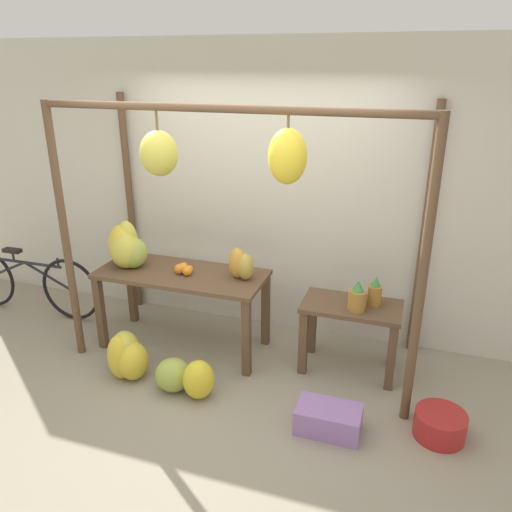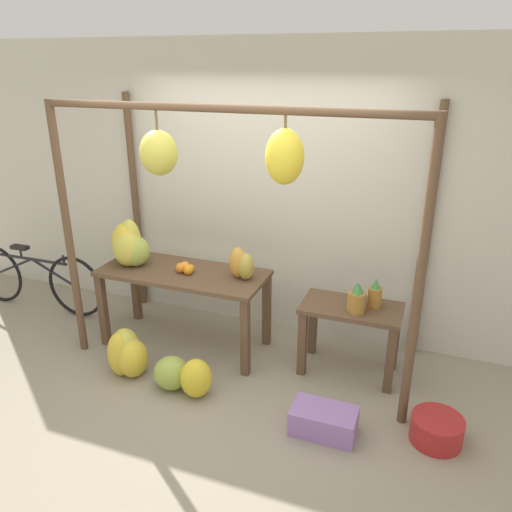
# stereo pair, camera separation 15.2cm
# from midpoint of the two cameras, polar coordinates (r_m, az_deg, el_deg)

# --- Properties ---
(ground_plane) EXTENTS (20.00, 20.00, 0.00)m
(ground_plane) POSITION_cam_midpoint_polar(r_m,az_deg,el_deg) (4.24, -4.22, -16.22)
(ground_plane) COLOR gray
(shop_wall_back) EXTENTS (8.00, 0.08, 2.80)m
(shop_wall_back) POSITION_cam_midpoint_polar(r_m,az_deg,el_deg) (4.85, 2.50, 7.27)
(shop_wall_back) COLOR beige
(shop_wall_back) RESTS_ON ground_plane
(stall_awning) EXTENTS (3.04, 1.22, 2.30)m
(stall_awning) POSITION_cam_midpoint_polar(r_m,az_deg,el_deg) (3.95, -1.76, 7.75)
(stall_awning) COLOR brown
(stall_awning) RESTS_ON ground_plane
(display_table_main) EXTENTS (1.56, 0.65, 0.77)m
(display_table_main) POSITION_cam_midpoint_polar(r_m,az_deg,el_deg) (4.70, -7.40, -3.07)
(display_table_main) COLOR brown
(display_table_main) RESTS_ON ground_plane
(display_table_side) EXTENTS (0.84, 0.47, 0.64)m
(display_table_side) POSITION_cam_midpoint_polar(r_m,az_deg,el_deg) (4.41, 11.73, -7.45)
(display_table_side) COLOR brown
(display_table_side) RESTS_ON ground_plane
(banana_pile_on_table) EXTENTS (0.49, 0.40, 0.44)m
(banana_pile_on_table) POSITION_cam_midpoint_polar(r_m,az_deg,el_deg) (4.83, -13.39, 1.11)
(banana_pile_on_table) COLOR #9EB247
(banana_pile_on_table) RESTS_ON display_table_main
(orange_pile) EXTENTS (0.18, 0.20, 0.09)m
(orange_pile) POSITION_cam_midpoint_polar(r_m,az_deg,el_deg) (4.61, -7.18, -1.34)
(orange_pile) COLOR orange
(orange_pile) RESTS_ON display_table_main
(pineapple_cluster) EXTENTS (0.26, 0.28, 0.27)m
(pineapple_cluster) POSITION_cam_midpoint_polar(r_m,az_deg,el_deg) (4.24, 12.89, -4.74)
(pineapple_cluster) COLOR #B27F38
(pineapple_cluster) RESTS_ON display_table_side
(banana_pile_ground_left) EXTENTS (0.42, 0.38, 0.42)m
(banana_pile_ground_left) POSITION_cam_midpoint_polar(r_m,az_deg,el_deg) (4.56, -13.65, -10.85)
(banana_pile_ground_left) COLOR gold
(banana_pile_ground_left) RESTS_ON ground_plane
(banana_pile_ground_right) EXTENTS (0.60, 0.36, 0.34)m
(banana_pile_ground_right) POSITION_cam_midpoint_polar(r_m,az_deg,el_deg) (4.27, -7.32, -13.39)
(banana_pile_ground_right) COLOR yellow
(banana_pile_ground_right) RESTS_ON ground_plane
(fruit_crate_white) EXTENTS (0.48, 0.28, 0.20)m
(fruit_crate_white) POSITION_cam_midpoint_polar(r_m,az_deg,el_deg) (3.93, 8.90, -18.13)
(fruit_crate_white) COLOR #9970B7
(fruit_crate_white) RESTS_ON ground_plane
(blue_bucket) EXTENTS (0.37, 0.37, 0.20)m
(blue_bucket) POSITION_cam_midpoint_polar(r_m,az_deg,el_deg) (4.06, 21.01, -18.04)
(blue_bucket) COLOR #AD2323
(blue_bucket) RESTS_ON ground_plane
(parked_bicycle) EXTENTS (1.76, 0.08, 0.73)m
(parked_bicycle) POSITION_cam_midpoint_polar(r_m,az_deg,el_deg) (5.95, -23.30, -2.37)
(parked_bicycle) COLOR black
(parked_bicycle) RESTS_ON ground_plane
(papaya_pile) EXTENTS (0.30, 0.23, 0.28)m
(papaya_pile) POSITION_cam_midpoint_polar(r_m,az_deg,el_deg) (4.42, -0.68, -0.98)
(papaya_pile) COLOR gold
(papaya_pile) RESTS_ON display_table_main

